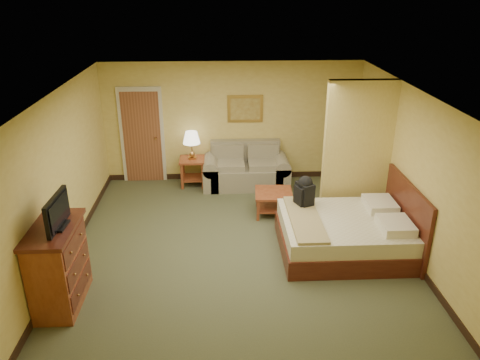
{
  "coord_description": "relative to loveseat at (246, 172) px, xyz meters",
  "views": [
    {
      "loc": [
        -0.3,
        -6.78,
        4.1
      ],
      "look_at": [
        0.05,
        0.6,
        0.96
      ],
      "focal_mm": 35.0,
      "sensor_mm": 36.0,
      "label": 1
    }
  ],
  "objects": [
    {
      "name": "floor",
      "position": [
        -0.28,
        -2.58,
        -0.3
      ],
      "size": [
        6.0,
        6.0,
        0.0
      ],
      "primitive_type": "plane",
      "color": "#4A5033",
      "rests_on": "ground"
    },
    {
      "name": "ceiling",
      "position": [
        -0.28,
        -2.58,
        2.3
      ],
      "size": [
        6.0,
        6.0,
        0.0
      ],
      "primitive_type": "plane",
      "rotation": [
        3.14,
        0.0,
        0.0
      ],
      "color": "white",
      "rests_on": "back_wall"
    },
    {
      "name": "back_wall",
      "position": [
        -0.28,
        0.42,
        1.0
      ],
      "size": [
        5.5,
        0.02,
        2.6
      ],
      "primitive_type": "cube",
      "color": "#DBC15D",
      "rests_on": "floor"
    },
    {
      "name": "left_wall",
      "position": [
        -3.03,
        -2.58,
        1.0
      ],
      "size": [
        0.02,
        6.0,
        2.6
      ],
      "primitive_type": "cube",
      "color": "#DBC15D",
      "rests_on": "floor"
    },
    {
      "name": "right_wall",
      "position": [
        2.47,
        -2.58,
        1.0
      ],
      "size": [
        0.02,
        6.0,
        2.6
      ],
      "primitive_type": "cube",
      "color": "#DBC15D",
      "rests_on": "floor"
    },
    {
      "name": "partition",
      "position": [
        1.87,
        -1.65,
        1.0
      ],
      "size": [
        1.2,
        0.15,
        2.6
      ],
      "primitive_type": "cube",
      "color": "#DBC15D",
      "rests_on": "floor"
    },
    {
      "name": "door",
      "position": [
        -2.23,
        0.39,
        0.73
      ],
      "size": [
        0.94,
        0.16,
        2.1
      ],
      "color": "beige",
      "rests_on": "floor"
    },
    {
      "name": "baseboard",
      "position": [
        -0.28,
        0.41,
        -0.24
      ],
      "size": [
        5.5,
        0.02,
        0.12
      ],
      "primitive_type": "cube",
      "color": "black",
      "rests_on": "floor"
    },
    {
      "name": "loveseat",
      "position": [
        0.0,
        0.0,
        0.0
      ],
      "size": [
        1.84,
        0.86,
        0.93
      ],
      "color": "gray",
      "rests_on": "floor"
    },
    {
      "name": "side_table",
      "position": [
        -1.15,
        0.07,
        0.1
      ],
      "size": [
        0.55,
        0.55,
        0.6
      ],
      "color": "maroon",
      "rests_on": "floor"
    },
    {
      "name": "table_lamp",
      "position": [
        -1.15,
        0.07,
        0.76
      ],
      "size": [
        0.36,
        0.36,
        0.6
      ],
      "color": "#AB783E",
      "rests_on": "side_table"
    },
    {
      "name": "coffee_table",
      "position": [
        0.44,
        -1.38,
        0.02
      ],
      "size": [
        0.74,
        0.74,
        0.45
      ],
      "rotation": [
        0.0,
        0.0,
        -0.07
      ],
      "color": "maroon",
      "rests_on": "floor"
    },
    {
      "name": "wall_picture",
      "position": [
        -0.0,
        0.4,
        1.3
      ],
      "size": [
        0.76,
        0.04,
        0.59
      ],
      "color": "#B78E3F",
      "rests_on": "back_wall"
    },
    {
      "name": "dresser",
      "position": [
        -2.75,
        -3.93,
        0.29
      ],
      "size": [
        0.58,
        1.11,
        1.18
      ],
      "color": "maroon",
      "rests_on": "floor"
    },
    {
      "name": "tv",
      "position": [
        -2.65,
        -3.93,
        1.09
      ],
      "size": [
        0.19,
        0.72,
        0.44
      ],
      "rotation": [
        0.0,
        0.0,
        -0.04
      ],
      "color": "black",
      "rests_on": "dresser"
    },
    {
      "name": "bed",
      "position": [
        1.54,
        -2.76,
        0.02
      ],
      "size": [
        2.13,
        1.81,
        1.17
      ],
      "color": "#481910",
      "rests_on": "floor"
    },
    {
      "name": "backpack",
      "position": [
        0.86,
        -2.24,
        0.56
      ],
      "size": [
        0.31,
        0.37,
        0.54
      ],
      "rotation": [
        0.0,
        0.0,
        0.4
      ],
      "color": "black",
      "rests_on": "bed"
    }
  ]
}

